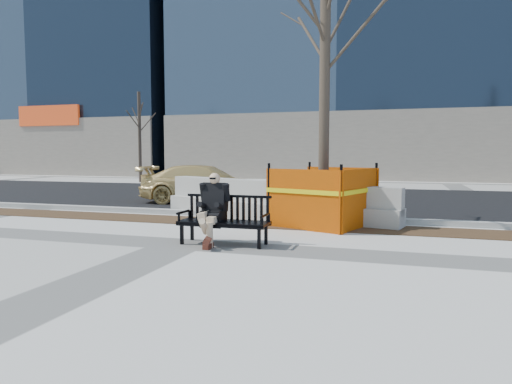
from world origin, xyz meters
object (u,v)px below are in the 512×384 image
Objects in this scene: bench at (224,244)px; tree_fence at (323,225)px; jersey_barrier_right at (334,223)px; sedan at (206,203)px; seated_man at (213,243)px; jersey_barrier_left at (224,217)px.

tree_fence is at bearing 63.61° from bench.
tree_fence is 2.25× the size of jersey_barrier_right.
bench is 0.24× the size of tree_fence.
jersey_barrier_right reaches higher than bench.
bench is 2.97m from tree_fence.
seated_man is at bearing -164.68° from sedan.
jersey_barrier_left is 2.79m from jersey_barrier_right.
tree_fence is (1.53, 2.62, 0.00)m from seated_man.
sedan is 1.22× the size of jersey_barrier_left.
seated_man is at bearing -120.26° from tree_fence.
tree_fence is at bearing -106.84° from jersey_barrier_right.
jersey_barrier_right is at bearing 63.14° from bench.
tree_fence is 5.51m from sedan.
seated_man is 6.67m from sedan.
sedan is (-4.29, 3.45, 0.00)m from tree_fence.
bench is at bearing -44.51° from jersey_barrier_left.
seated_man is (-0.22, 0.04, 0.00)m from bench.
sedan reaches higher than jersey_barrier_left.
tree_fence is 2.65m from jersey_barrier_left.
jersey_barrier_left is at bearing -172.26° from jersey_barrier_right.
bench is at bearing -103.30° from jersey_barrier_right.
jersey_barrier_right is (1.73, 2.96, 0.00)m from seated_man.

